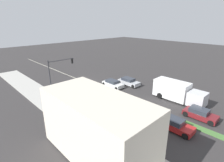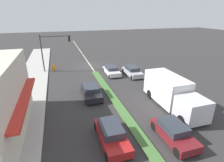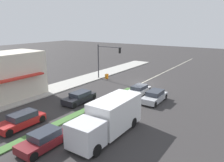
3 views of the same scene
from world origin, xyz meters
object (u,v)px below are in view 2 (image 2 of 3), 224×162
Objects in this scene: sedan_dark at (91,92)px; van_white at (112,71)px; traffic_signal_main at (51,47)px; pedestrian at (9,95)px; hatchback_red at (111,134)px; sedan_silver at (132,71)px; sedan_maroon at (174,132)px; delivery_truck at (171,92)px; warning_aframe_sign at (54,68)px.

sedan_dark reaches higher than van_white.
pedestrian is at bearing 66.36° from traffic_signal_main.
sedan_dark is (-0.00, -7.63, -0.03)m from hatchback_red.
sedan_maroon is at bearing 78.60° from sedan_silver.
van_white is (-12.65, -5.65, -0.44)m from pedestrian.
hatchback_red is at bearing 90.00° from sedan_dark.
van_white is (-4.40, -6.53, -0.02)m from sedan_dark.
sedan_dark is (7.20, -4.33, -0.86)m from delivery_truck.
sedan_silver is at bearing -90.00° from delivery_truck.
pedestrian reaches higher than sedan_maroon.
delivery_truck reaches higher than hatchback_red.
pedestrian is 0.45× the size of sedan_maroon.
sedan_maroon is 0.93× the size of van_white.
hatchback_red is 7.63m from sedan_dark.
warning_aframe_sign is at bearing -78.08° from hatchback_red.
warning_aframe_sign is at bearing -54.25° from delivery_truck.
van_white is (-4.40, -14.15, -0.05)m from hatchback_red.
warning_aframe_sign is 9.58m from van_white.
sedan_silver is at bearing 153.06° from van_white.
sedan_maroon is at bearing 90.00° from van_white.
sedan_maroon is (-4.40, 1.16, -0.01)m from hatchback_red.
sedan_dark reaches higher than warning_aframe_sign.
sedan_maroon reaches higher than sedan_dark.
sedan_maroon is at bearing 165.23° from hatchback_red.
traffic_signal_main is at bearing 96.26° from warning_aframe_sign.
traffic_signal_main reaches higher than sedan_dark.
hatchback_red is at bearing 134.11° from pedestrian.
warning_aframe_sign is 19.15m from delivery_truck.
sedan_maroon is (-8.32, 19.54, -3.27)m from traffic_signal_main.
sedan_silver is (-2.80, -13.89, 0.01)m from sedan_maroon.
sedan_dark is at bearing 35.34° from sedan_silver.
pedestrian is at bearing -6.10° from sedan_dark.
traffic_signal_main is 1.32× the size of sedan_dark.
delivery_truck is at bearing 104.45° from van_white.
delivery_truck is (-11.17, 15.52, 1.04)m from warning_aframe_sign.
delivery_truck reaches higher than sedan_silver.
van_white is (-8.32, 4.23, -3.31)m from traffic_signal_main.
pedestrian is 11.17m from warning_aframe_sign.
traffic_signal_main reaches higher than pedestrian.
sedan_silver is (-7.20, -12.73, 0.00)m from hatchback_red.
sedan_maroon is (-8.37, 19.97, 0.21)m from warning_aframe_sign.
hatchback_red is at bearing -14.77° from sedan_maroon.
delivery_truck is 1.95× the size of sedan_maroon.
sedan_maroon is 15.31m from van_white.
pedestrian reaches higher than warning_aframe_sign.
pedestrian is at bearing 67.46° from warning_aframe_sign.
traffic_signal_main is 11.91m from sedan_dark.
delivery_truck is 11.25m from van_white.
hatchback_red is 1.01× the size of van_white.
hatchback_red reaches higher than sedan_dark.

